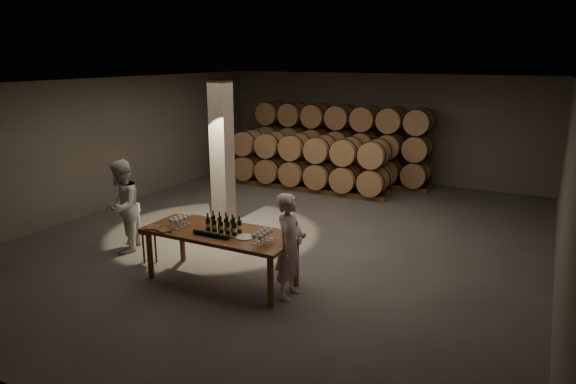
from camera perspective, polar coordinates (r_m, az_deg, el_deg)
The scene contains 15 objects.
room at distance 11.54m, azimuth -7.33°, elevation 4.28°, with size 12.00×12.00×12.00m.
tasting_table at distance 8.61m, azimuth -7.46°, elevation -4.98°, with size 2.60×1.10×0.90m.
barrel_stack_back at distance 15.59m, azimuth 5.84°, elevation 5.57°, with size 5.48×0.95×2.31m.
barrel_stack_front at distance 14.54m, azimuth 2.32°, elevation 3.48°, with size 4.70×0.95×1.57m.
bottle_cluster at distance 8.52m, azimuth -7.16°, elevation -3.67°, with size 0.60×0.23×0.30m.
lying_bottles at distance 8.32m, azimuth -8.52°, elevation -4.68°, with size 0.75×0.08×0.08m.
glass_cluster_left at distance 8.92m, azimuth -11.93°, elevation -2.91°, with size 0.20×0.42×0.17m.
glass_cluster_right at distance 8.01m, azimuth -2.83°, elevation -4.66°, with size 0.19×0.41×0.17m.
plate at distance 8.23m, azimuth -4.79°, elevation -5.02°, with size 0.30×0.30×0.02m, color white.
notebook_near at distance 8.74m, azimuth -13.64°, elevation -4.15°, with size 0.22×0.18×0.03m, color brown.
notebook_corner at distance 8.94m, azimuth -14.72°, elevation -3.80°, with size 0.20×0.26×0.02m, color brown.
pen at distance 8.66m, azimuth -13.15°, elevation -4.36°, with size 0.01×0.01×0.15m, color black.
stool at distance 9.79m, azimuth -15.20°, elevation -4.70°, with size 0.37×0.37×0.62m.
person_man at distance 8.00m, azimuth 0.15°, elevation -6.03°, with size 0.62×0.40×1.69m, color silver.
person_woman at distance 10.35m, azimuth -17.96°, elevation -1.53°, with size 0.88×0.68×1.81m, color silver.
Camera 1 is at (4.68, -9.11, 3.71)m, focal length 32.00 mm.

